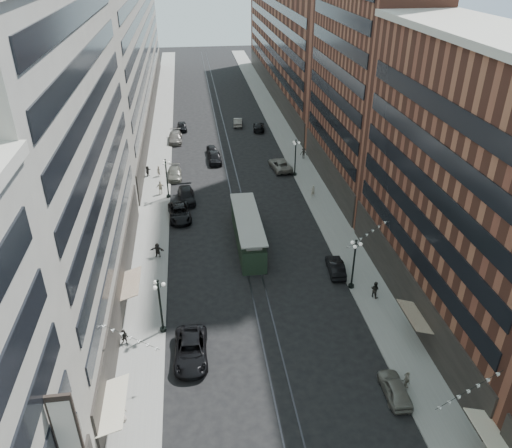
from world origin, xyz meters
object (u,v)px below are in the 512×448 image
car_13 (215,157)px  pedestrian_9 (304,153)px  car_9 (182,126)px  pedestrian_6 (161,188)px  car_10 (336,267)px  car_14 (238,122)px  car_8 (175,174)px  car_7 (180,213)px  pedestrian_1 (120,412)px  pedestrian_5 (157,250)px  pedestrian_7 (375,289)px  pedestrian_8 (313,191)px  car_4 (395,389)px  car_2 (191,350)px  lamppost_sw_mid (167,177)px  pedestrian_extra_1 (148,171)px  pedestrian_extra_2 (159,171)px  lamppost_se_mid (295,156)px  lamppost_sw_far (160,304)px  car_extra_2 (175,137)px  car_extra_1 (212,151)px  car_11 (280,165)px  car_12 (259,126)px  car_extra_0 (186,196)px  lamppost_se_far (354,262)px  streetcar (248,232)px

car_13 → pedestrian_9: size_ratio=2.88×
car_9 → pedestrian_6: pedestrian_6 is taller
car_10 → car_14: car_14 is taller
car_8 → pedestrian_6: 5.80m
car_7 → car_8: (-0.71, 12.59, -0.09)m
pedestrian_1 → pedestrian_5: (1.81, 21.58, -0.13)m
car_7 → pedestrian_6: (-2.54, 7.10, 0.32)m
car_9 → pedestrian_7: 56.08m
car_9 → pedestrian_8: size_ratio=2.54×
car_4 → car_10: car_10 is taller
car_2 → car_13: (4.60, 42.32, 0.02)m
lamppost_sw_mid → pedestrian_extra_1: lamppost_sw_mid is taller
pedestrian_extra_2 → lamppost_se_mid: bearing=34.5°
car_9 → pedestrian_extra_1: bearing=-106.3°
lamppost_sw_far → car_4: 20.17m
car_10 → pedestrian_extra_2: (-19.10, 27.33, 0.25)m
car_13 → car_extra_2: 12.07m
car_7 → car_extra_1: (5.29, 21.14, -0.10)m
car_10 → car_13: bearing=-66.7°
lamppost_sw_far → pedestrian_1: 9.90m
lamppost_sw_mid → car_8: 7.07m
pedestrian_extra_2 → car_2: bearing=-43.2°
car_9 → car_14: 10.55m
pedestrian_1 → pedestrian_8: (22.06, 33.89, -0.14)m
pedestrian_5 → pedestrian_9: bearing=63.6°
pedestrian_8 → car_10: bearing=72.0°
car_8 → car_10: size_ratio=1.13×
lamppost_se_mid → car_2: 38.99m
car_4 → car_11: size_ratio=0.74×
car_12 → pedestrian_8: pedestrian_8 is taller
car_12 → car_8: bearing=59.5°
car_4 → car_extra_0: (-15.20, 35.35, 0.07)m
car_extra_1 → car_2: bearing=-100.3°
pedestrian_extra_1 → lamppost_se_far: bearing=-122.7°
pedestrian_1 → pedestrian_8: size_ratio=1.17×
lamppost_se_far → car_extra_0: 27.14m
car_12 → pedestrian_extra_1: (-19.13, -18.97, 0.24)m
car_extra_1 → car_8: bearing=-129.8°
streetcar → car_extra_1: (-2.40, 28.43, -0.92)m
car_2 → car_14: car_2 is taller
streetcar → pedestrian_5: streetcar is taller
lamppost_sw_mid → pedestrian_extra_2: 7.68m
pedestrian_1 → pedestrian_6: pedestrian_1 is taller
pedestrian_8 → car_13: bearing=-61.4°
car_extra_1 → pedestrian_extra_2: (-8.31, -7.93, 0.27)m
car_11 → car_extra_2: 21.51m
car_4 → car_11: 44.26m
lamppost_sw_mid → pedestrian_1: size_ratio=2.87×
car_8 → pedestrian_7: pedestrian_7 is taller
car_9 → car_10: car_9 is taller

